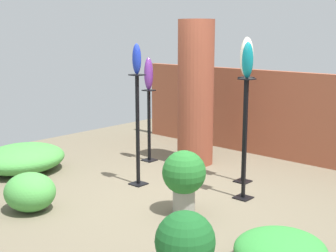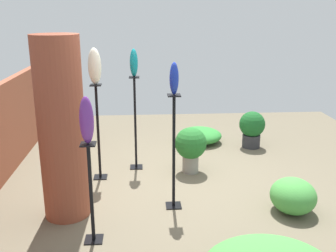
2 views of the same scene
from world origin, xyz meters
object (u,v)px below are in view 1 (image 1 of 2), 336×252
Objects in this scene: brick_pillar at (196,93)px; pedestal_ivory at (244,134)px; potted_plant_walkway_edge at (185,249)px; art_vase_violet at (149,74)px; pedestal_violet at (149,129)px; art_vase_ivory at (247,57)px; art_vase_cobalt at (137,59)px; potted_plant_front_right at (184,176)px; pedestal_teal at (245,144)px; pedestal_cobalt at (138,135)px; art_vase_teal at (248,60)px.

pedestal_ivory is (1.09, -0.30, -0.44)m from brick_pillar.
art_vase_violet is at bearing 138.56° from potted_plant_walkway_edge.
art_vase_ivory reaches higher than pedestal_violet.
pedestal_violet is at bearing -177.00° from art_vase_ivory.
potted_plant_front_right is (1.11, -0.36, -1.25)m from art_vase_cobalt.
art_vase_ivory reaches higher than potted_plant_walkway_edge.
pedestal_violet is 2.14m from pedestal_teal.
pedestal_cobalt is at bearing -159.79° from pedestal_teal.
pedestal_teal reaches higher than pedestal_violet.
brick_pillar is at bearing 164.60° from pedestal_ivory.
pedestal_cobalt is at bearing -52.64° from pedestal_violet.
pedestal_cobalt is 1.00m from art_vase_cobalt.
brick_pillar is 2.20m from potted_plant_front_right.
art_vase_ivory is (-0.36, 0.55, 0.00)m from art_vase_teal.
pedestal_violet is at bearing 167.63° from art_vase_teal.
art_vase_teal reaches higher than pedestal_ivory.
pedestal_teal is (2.08, -0.46, 0.17)m from pedestal_violet.
art_vase_cobalt reaches higher than potted_plant_front_right.
brick_pillar is 5.24× the size of art_vase_teal.
art_vase_teal is 2.65m from potted_plant_walkway_edge.
brick_pillar reaches higher than art_vase_cobalt.
pedestal_ivory is 1.04m from art_vase_ivory.
art_vase_cobalt reaches higher than pedestal_ivory.
art_vase_violet is (-2.08, 0.46, 0.70)m from pedestal_teal.
pedestal_ivory is at bearing 0.00° from art_vase_ivory.
art_vase_cobalt reaches higher than pedestal_violet.
art_vase_cobalt is 1.44m from art_vase_teal.
art_vase_violet reaches higher than pedestal_ivory.
pedestal_violet is (-0.73, 0.95, -0.17)m from pedestal_cobalt.
potted_plant_front_right is at bearing -17.89° from art_vase_cobalt.
art_vase_cobalt reaches higher than pedestal_cobalt.
pedestal_cobalt reaches higher than pedestal_violet.
brick_pillar is at bearing 94.41° from art_vase_cobalt.
art_vase_ivory is at bearing 123.69° from pedestal_teal.
art_vase_violet reaches higher than potted_plant_walkway_edge.
pedestal_violet is at bearing 144.50° from potted_plant_front_right.
pedestal_cobalt is 1.76m from art_vase_teal.
brick_pillar reaches higher than pedestal_cobalt.
pedestal_ivory is 2.12× the size of potted_plant_walkway_edge.
brick_pillar is 1.49× the size of pedestal_cobalt.
pedestal_violet is at bearing 127.36° from pedestal_cobalt.
brick_pillar is at bearing 149.81° from pedestal_teal.
art_vase_ivory reaches higher than art_vase_teal.
art_vase_ivory reaches higher than potted_plant_front_right.
pedestal_violet is 0.87m from art_vase_violet.
pedestal_cobalt is 3.79× the size of art_vase_cobalt.
brick_pillar reaches higher than potted_plant_front_right.
potted_plant_walkway_edge is at bearing -41.44° from pedestal_violet.
pedestal_violet reaches higher than potted_plant_walkway_edge.
brick_pillar is 3.84m from potted_plant_walkway_edge.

